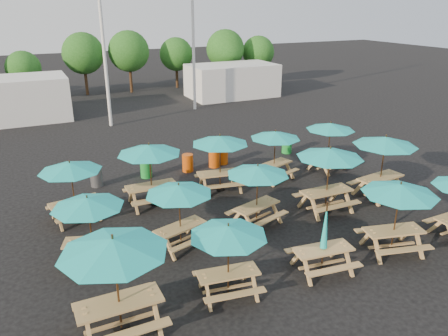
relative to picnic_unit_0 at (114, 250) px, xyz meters
name	(u,v)px	position (x,y,z in m)	size (l,w,h in m)	color
ground	(241,208)	(5.61, 4.70, -2.21)	(120.00, 120.00, 0.00)	black
picnic_unit_0	(114,250)	(0.00, 0.00, 0.00)	(2.49, 2.49, 2.53)	tan
picnic_unit_1	(88,206)	(-0.06, 3.31, -0.35)	(2.65, 2.65, 2.13)	tan
picnic_unit_2	(70,170)	(-0.16, 6.34, -0.28)	(2.48, 2.48, 2.21)	tan
picnic_unit_3	(228,234)	(2.89, 0.18, -0.39)	(2.30, 2.30, 2.08)	tan
picnic_unit_4	(179,193)	(2.60, 3.04, -0.34)	(2.60, 2.60, 2.14)	tan
picnic_unit_5	(149,152)	(2.66, 6.41, -0.08)	(2.40, 2.40, 2.43)	tan
picnic_unit_6	(324,243)	(5.83, 0.02, -1.30)	(1.88, 1.69, 2.20)	tan
picnic_unit_7	(258,173)	(5.52, 3.33, -0.30)	(2.67, 2.67, 2.19)	tan
picnic_unit_8	(220,143)	(5.61, 6.56, -0.15)	(2.65, 2.65, 2.36)	tan
picnic_unit_9	(400,193)	(8.44, -0.07, -0.19)	(2.73, 2.73, 2.31)	tan
picnic_unit_10	(330,156)	(8.38, 3.16, -0.06)	(2.45, 2.45, 2.46)	tan
picnic_unit_11	(275,137)	(8.24, 6.64, -0.28)	(2.71, 2.71, 2.20)	tan
picnic_unit_13	(385,144)	(11.12, 3.30, -0.02)	(2.74, 2.74, 2.51)	tan
picnic_unit_14	(330,129)	(11.13, 6.62, -0.25)	(2.76, 2.76, 2.24)	tan
waste_bin_0	(96,177)	(1.05, 9.18, -1.80)	(0.50, 0.50, 0.81)	gray
waste_bin_1	(146,169)	(3.23, 9.26, -1.80)	(0.50, 0.50, 0.81)	#1B9431
waste_bin_2	(188,163)	(5.17, 9.16, -1.80)	(0.50, 0.50, 0.81)	#CB4C0B
waste_bin_3	(223,156)	(7.05, 9.37, -1.80)	(0.50, 0.50, 0.81)	#CB4C0B
waste_bin_4	(214,159)	(6.50, 9.17, -1.80)	(0.50, 0.50, 0.81)	#CB4C0B
waste_bin_5	(287,145)	(10.74, 9.45, -1.80)	(0.50, 0.50, 0.81)	#1B9431
mast_0	(102,26)	(3.61, 18.70, 3.79)	(0.20, 0.20, 12.00)	silver
mast_1	(193,23)	(10.11, 20.70, 3.79)	(0.20, 0.20, 12.00)	silver
event_tent_0	(3,100)	(-2.39, 22.70, -0.81)	(8.00, 4.00, 2.80)	silver
event_tent_1	(232,81)	(14.61, 23.70, -0.91)	(7.00, 4.00, 2.60)	silver
tree_2	(23,68)	(-0.78, 28.35, 0.42)	(2.59, 2.59, 3.93)	#382314
tree_3	(83,53)	(3.86, 29.41, 1.20)	(3.36, 3.36, 5.09)	#382314
tree_4	(129,51)	(7.51, 28.95, 1.25)	(3.41, 3.41, 5.17)	#382314
tree_5	(176,54)	(11.84, 29.37, 0.77)	(2.94, 2.94, 4.45)	#382314
tree_6	(225,49)	(15.85, 27.59, 1.22)	(3.38, 3.38, 5.13)	#382314
tree_7	(258,52)	(19.24, 27.62, 0.78)	(2.95, 2.95, 4.48)	#382314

